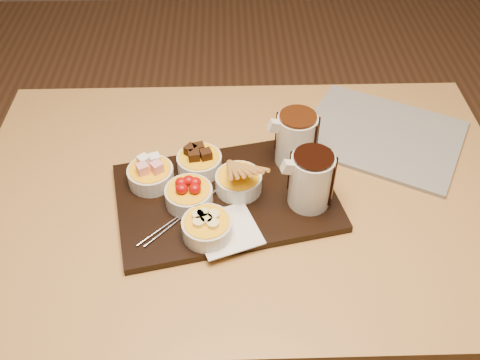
{
  "coord_description": "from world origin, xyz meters",
  "views": [
    {
      "loc": [
        -0.03,
        -0.83,
        1.59
      ],
      "look_at": [
        -0.01,
        -0.03,
        0.81
      ],
      "focal_mm": 40.0,
      "sensor_mm": 36.0,
      "label": 1
    }
  ],
  "objects_px": {
    "newspaper": "(382,135)",
    "bowl_strawberries": "(189,196)",
    "pitcher_dark_chocolate": "(311,180)",
    "pitcher_milk_chocolate": "(296,140)",
    "dining_table": "(243,219)",
    "serving_board": "(226,197)"
  },
  "relations": [
    {
      "from": "dining_table",
      "to": "pitcher_milk_chocolate",
      "type": "bearing_deg",
      "value": 31.95
    },
    {
      "from": "dining_table",
      "to": "pitcher_dark_chocolate",
      "type": "xyz_separation_m",
      "value": [
        0.14,
        -0.06,
        0.18
      ]
    },
    {
      "from": "dining_table",
      "to": "pitcher_dark_chocolate",
      "type": "distance_m",
      "value": 0.23
    },
    {
      "from": "serving_board",
      "to": "pitcher_milk_chocolate",
      "type": "bearing_deg",
      "value": 21.8
    },
    {
      "from": "bowl_strawberries",
      "to": "pitcher_dark_chocolate",
      "type": "height_order",
      "value": "pitcher_dark_chocolate"
    },
    {
      "from": "serving_board",
      "to": "pitcher_dark_chocolate",
      "type": "distance_m",
      "value": 0.19
    },
    {
      "from": "serving_board",
      "to": "pitcher_milk_chocolate",
      "type": "height_order",
      "value": "pitcher_milk_chocolate"
    },
    {
      "from": "bowl_strawberries",
      "to": "pitcher_milk_chocolate",
      "type": "bearing_deg",
      "value": 28.41
    },
    {
      "from": "serving_board",
      "to": "bowl_strawberries",
      "type": "bearing_deg",
      "value": -176.42
    },
    {
      "from": "pitcher_milk_chocolate",
      "to": "newspaper",
      "type": "height_order",
      "value": "pitcher_milk_chocolate"
    },
    {
      "from": "serving_board",
      "to": "pitcher_milk_chocolate",
      "type": "xyz_separation_m",
      "value": [
        0.16,
        0.1,
        0.07
      ]
    },
    {
      "from": "serving_board",
      "to": "newspaper",
      "type": "height_order",
      "value": "serving_board"
    },
    {
      "from": "serving_board",
      "to": "bowl_strawberries",
      "type": "relative_size",
      "value": 4.6
    },
    {
      "from": "bowl_strawberries",
      "to": "newspaper",
      "type": "relative_size",
      "value": 0.28
    },
    {
      "from": "pitcher_milk_chocolate",
      "to": "serving_board",
      "type": "bearing_deg",
      "value": -158.2
    },
    {
      "from": "pitcher_dark_chocolate",
      "to": "newspaper",
      "type": "distance_m",
      "value": 0.32
    },
    {
      "from": "dining_table",
      "to": "pitcher_milk_chocolate",
      "type": "xyz_separation_m",
      "value": [
        0.12,
        0.07,
        0.18
      ]
    },
    {
      "from": "dining_table",
      "to": "newspaper",
      "type": "bearing_deg",
      "value": 26.45
    },
    {
      "from": "pitcher_milk_chocolate",
      "to": "newspaper",
      "type": "bearing_deg",
      "value": 11.34
    },
    {
      "from": "pitcher_milk_chocolate",
      "to": "newspaper",
      "type": "relative_size",
      "value": 0.33
    },
    {
      "from": "newspaper",
      "to": "bowl_strawberries",
      "type": "bearing_deg",
      "value": -125.51
    },
    {
      "from": "pitcher_dark_chocolate",
      "to": "pitcher_milk_chocolate",
      "type": "bearing_deg",
      "value": 85.6
    }
  ]
}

